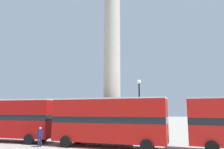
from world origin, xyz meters
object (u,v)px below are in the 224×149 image
at_px(bus_b, 6,118).
at_px(pedestrian_near_lamp, 40,136).
at_px(monument_column, 112,62).
at_px(street_lamp, 140,110).
at_px(bus_a, 109,120).

distance_m(bus_b, pedestrian_near_lamp, 6.14).
height_order(monument_column, street_lamp, monument_column).
bearing_deg(bus_b, monument_column, 16.80).
height_order(street_lamp, pedestrian_near_lamp, street_lamp).
relative_size(bus_a, pedestrian_near_lamp, 5.88).
xyz_separation_m(monument_column, street_lamp, (3.38, -1.68, -5.35)).
bearing_deg(monument_column, bus_a, -74.70).
bearing_deg(bus_a, bus_b, 179.49).
xyz_separation_m(bus_b, pedestrian_near_lamp, (5.73, -1.69, -1.41)).
bearing_deg(monument_column, bus_b, -159.23).
height_order(monument_column, pedestrian_near_lamp, monument_column).
distance_m(bus_a, bus_b, 11.62).
distance_m(monument_column, street_lamp, 6.55).
height_order(monument_column, bus_b, monument_column).
distance_m(bus_a, street_lamp, 3.34).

